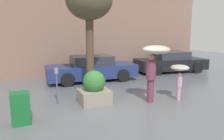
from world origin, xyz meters
TOP-DOWN VIEW (x-y plane):
  - ground_plane at (0.00, 0.00)m, footprint 40.00×40.00m
  - building_facade at (0.00, 6.50)m, footprint 18.00×0.30m
  - planter_box at (-0.39, 1.00)m, footprint 1.06×0.89m
  - person_adult at (1.60, 0.26)m, footprint 0.96×0.96m
  - person_child at (2.68, 0.16)m, footprint 0.68×0.68m
  - parked_car_near at (0.75, 4.62)m, footprint 4.66×2.15m
  - parked_car_far at (6.14, 4.94)m, footprint 4.62×2.47m
  - street_tree at (-0.02, 2.54)m, footprint 1.88×1.88m
  - parking_meter at (-1.61, 1.48)m, footprint 0.14×0.14m
  - newspaper_box at (-2.84, 0.19)m, footprint 0.50×0.44m

SIDE VIEW (x-z plane):
  - ground_plane at x=0.00m, z-range 0.00..0.00m
  - newspaper_box at x=-2.84m, z-range 0.00..0.90m
  - planter_box at x=-0.39m, z-range -0.06..1.13m
  - parked_car_far at x=6.14m, z-range -0.04..1.26m
  - parked_car_near at x=0.75m, z-range -0.04..1.26m
  - parking_meter at x=-1.61m, z-range 0.28..1.57m
  - person_child at x=2.68m, z-range 0.40..1.73m
  - person_adult at x=1.60m, z-range 0.55..2.62m
  - building_facade at x=0.00m, z-range 0.00..6.00m
  - street_tree at x=-0.02m, z-range 1.37..5.96m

